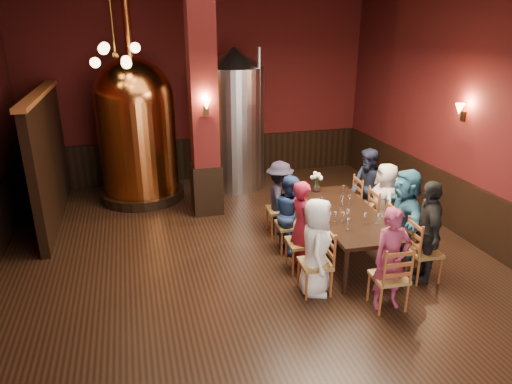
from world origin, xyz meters
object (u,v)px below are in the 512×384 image
object	(u,v)px
rose_vase	(317,179)
person_2	(290,213)
person_1	(302,226)
steel_vessel	(235,120)
dining_table	(345,216)
copper_kettle	(137,128)
person_0	(316,247)

from	to	relation	value
rose_vase	person_2	bearing A→B (deg)	-139.58
person_1	steel_vessel	xyz separation A→B (m)	(-0.10, 4.02, 0.85)
dining_table	copper_kettle	world-z (taller)	copper_kettle
person_2	person_1	bearing A→B (deg)	165.50
person_1	copper_kettle	world-z (taller)	copper_kettle
copper_kettle	steel_vessel	xyz separation A→B (m)	(2.16, 0.20, 0.03)
person_0	steel_vessel	bearing A→B (deg)	21.98
person_0	steel_vessel	size ratio (longest dim) A/B	0.45
person_2	person_0	bearing A→B (deg)	165.50
person_2	dining_table	bearing A→B (deg)	-125.72
person_2	copper_kettle	distance (m)	4.01
steel_vessel	dining_table	bearing A→B (deg)	-75.56
copper_kettle	person_0	bearing A→B (deg)	-63.75
dining_table	person_0	xyz separation A→B (m)	(-0.91, -0.95, 0.03)
person_0	person_1	xyz separation A→B (m)	(0.04, 0.67, 0.02)
person_2	rose_vase	world-z (taller)	person_2
person_1	copper_kettle	distance (m)	4.52
person_2	copper_kettle	size ratio (longest dim) A/B	0.31
person_0	rose_vase	bearing A→B (deg)	-1.37
dining_table	rose_vase	bearing A→B (deg)	98.76
dining_table	copper_kettle	bearing A→B (deg)	134.86
person_1	person_2	size ratio (longest dim) A/B	1.10
person_1	rose_vase	size ratio (longest dim) A/B	3.88
dining_table	person_1	size ratio (longest dim) A/B	1.68
copper_kettle	steel_vessel	distance (m)	2.17
person_1	steel_vessel	distance (m)	4.11
person_1	rose_vase	world-z (taller)	person_1
copper_kettle	dining_table	bearing A→B (deg)	-48.63
dining_table	person_0	size ratio (longest dim) A/B	1.72
person_2	rose_vase	distance (m)	1.02
dining_table	person_2	world-z (taller)	person_2
person_2	rose_vase	bearing A→B (deg)	-60.58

